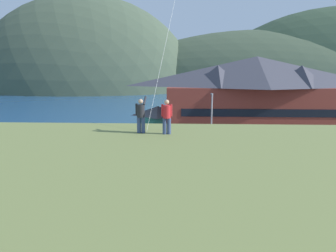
% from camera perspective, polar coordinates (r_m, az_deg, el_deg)
% --- Properties ---
extents(ground_plane, '(600.00, 600.00, 0.00)m').
position_cam_1_polar(ground_plane, '(24.84, 0.94, -12.99)').
color(ground_plane, '#66604C').
extents(parking_lot_pad, '(40.00, 20.00, 0.10)m').
position_cam_1_polar(parking_lot_pad, '(29.45, 1.19, -8.87)').
color(parking_lot_pad, slate).
rests_on(parking_lot_pad, ground).
extents(bay_water, '(360.00, 84.00, 0.03)m').
position_cam_1_polar(bay_water, '(83.24, 1.99, 4.39)').
color(bay_water, navy).
rests_on(bay_water, ground).
extents(far_hill_west_ridge, '(104.77, 70.75, 86.88)m').
position_cam_1_polar(far_hill_west_ridge, '(146.02, -15.90, 7.01)').
color(far_hill_west_ridge, '#42513D').
rests_on(far_hill_west_ridge, ground).
extents(far_hill_east_peak, '(148.44, 56.27, 56.00)m').
position_cam_1_polar(far_hill_east_peak, '(147.97, 17.68, 6.96)').
color(far_hill_east_peak, '#3D4C38').
rests_on(far_hill_east_peak, ground).
extents(harbor_lodge, '(28.59, 11.01, 12.04)m').
position_cam_1_polar(harbor_lodge, '(46.30, 17.02, 6.15)').
color(harbor_lodge, brown).
rests_on(harbor_lodge, ground).
extents(storage_shed_near_lot, '(8.53, 5.93, 4.68)m').
position_cam_1_polar(storage_shed_near_lot, '(30.15, -20.07, -4.34)').
color(storage_shed_near_lot, '#338475').
rests_on(storage_shed_near_lot, ground).
extents(storage_shed_waterside, '(6.21, 4.75, 4.42)m').
position_cam_1_polar(storage_shed_waterside, '(45.39, -2.03, 1.33)').
color(storage_shed_waterside, '#338475').
rests_on(storage_shed_waterside, ground).
extents(wharf_dock, '(3.20, 15.26, 0.70)m').
position_cam_1_polar(wharf_dock, '(59.19, 2.62, 1.81)').
color(wharf_dock, '#70604C').
rests_on(wharf_dock, ground).
extents(moored_boat_wharfside, '(2.97, 7.50, 2.16)m').
position_cam_1_polar(moored_boat_wharfside, '(55.01, -1.04, 1.47)').
color(moored_boat_wharfside, navy).
rests_on(moored_boat_wharfside, ground).
extents(moored_boat_outer_mooring, '(2.40, 5.68, 2.16)m').
position_cam_1_polar(moored_boat_outer_mooring, '(61.66, 5.59, 2.50)').
color(moored_boat_outer_mooring, '#A8A399').
rests_on(moored_boat_outer_mooring, ground).
extents(moored_boat_inner_slip, '(2.80, 7.51, 2.16)m').
position_cam_1_polar(moored_boat_inner_slip, '(58.52, -0.83, 2.07)').
color(moored_boat_inner_slip, '#A8A399').
rests_on(moored_boat_inner_slip, ground).
extents(parked_car_mid_row_center, '(4.26, 2.17, 1.82)m').
position_cam_1_polar(parked_car_mid_row_center, '(33.84, 23.05, -5.28)').
color(parked_car_mid_row_center, black).
rests_on(parked_car_mid_row_center, parking_lot_pad).
extents(parked_car_lone_by_shed, '(4.33, 2.32, 1.82)m').
position_cam_1_polar(parked_car_lone_by_shed, '(26.28, 21.12, -9.88)').
color(parked_car_lone_by_shed, navy).
rests_on(parked_car_lone_by_shed, parking_lot_pad).
extents(parked_car_back_row_right, '(4.33, 2.33, 1.82)m').
position_cam_1_polar(parked_car_back_row_right, '(30.10, 8.95, -6.51)').
color(parked_car_back_row_right, black).
rests_on(parked_car_back_row_right, parking_lot_pad).
extents(parked_car_back_row_left, '(4.31, 2.27, 1.82)m').
position_cam_1_polar(parked_car_back_row_left, '(24.53, 2.24, -10.62)').
color(parked_car_back_row_left, navy).
rests_on(parked_car_back_row_left, parking_lot_pad).
extents(parked_car_front_row_silver, '(4.30, 2.26, 1.82)m').
position_cam_1_polar(parked_car_front_row_silver, '(35.27, -27.12, -4.98)').
color(parked_car_front_row_silver, silver).
rests_on(parked_car_front_row_silver, parking_lot_pad).
extents(parked_car_front_row_end, '(4.29, 2.24, 1.82)m').
position_cam_1_polar(parked_car_front_row_end, '(25.25, -12.34, -10.22)').
color(parked_car_front_row_end, red).
rests_on(parked_car_front_row_end, parking_lot_pad).
extents(parked_car_corner_spot, '(4.34, 2.33, 1.82)m').
position_cam_1_polar(parked_car_corner_spot, '(27.97, -29.50, -9.33)').
color(parked_car_corner_spot, '#9EA3A8').
rests_on(parked_car_corner_spot, parking_lot_pad).
extents(parking_light_pole, '(0.24, 0.78, 7.31)m').
position_cam_1_polar(parking_light_pole, '(33.90, 8.67, 1.17)').
color(parking_light_pole, '#ADADB2').
rests_on(parking_light_pole, parking_lot_pad).
extents(person_kite_flyer, '(0.55, 0.65, 1.86)m').
position_cam_1_polar(person_kite_flyer, '(14.59, -5.44, 2.30)').
color(person_kite_flyer, '#384770').
rests_on(person_kite_flyer, grassy_hill_foreground).
extents(person_companion, '(0.55, 0.40, 1.74)m').
position_cam_1_polar(person_companion, '(14.25, -0.25, 2.06)').
color(person_companion, '#384770').
rests_on(person_companion, grassy_hill_foreground).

